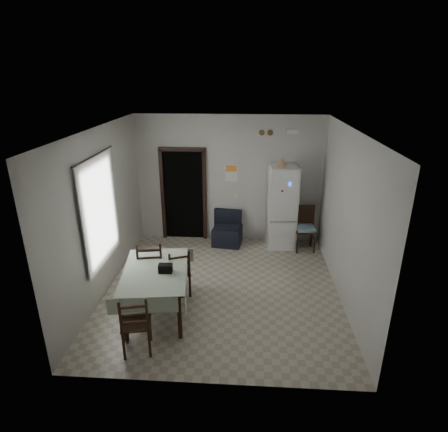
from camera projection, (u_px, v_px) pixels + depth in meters
name	position (u px, v px, depth m)	size (l,w,h in m)	color
ground	(222.00, 289.00, 6.91)	(4.50, 4.50, 0.00)	#B2A791
ceiling	(222.00, 130.00, 5.86)	(4.20, 4.50, 0.02)	white
wall_back	(229.00, 180.00, 8.47)	(4.20, 0.02, 2.90)	beige
wall_front	(208.00, 286.00, 4.29)	(4.20, 0.02, 2.90)	beige
wall_left	(102.00, 213.00, 6.51)	(0.02, 4.50, 2.90)	beige
wall_right	(347.00, 219.00, 6.25)	(0.02, 4.50, 2.90)	beige
doorway	(185.00, 193.00, 8.87)	(1.06, 0.52, 2.22)	black
window_recess	(94.00, 211.00, 6.29)	(0.10, 1.20, 1.60)	silver
curtain	(100.00, 212.00, 6.29)	(0.02, 1.45, 1.85)	white
curtain_rod	(94.00, 156.00, 5.94)	(0.02, 0.02, 1.60)	black
calendar	(231.00, 173.00, 8.40)	(0.28, 0.02, 0.40)	white
calendar_image	(231.00, 168.00, 8.36)	(0.24, 0.01, 0.14)	orange
light_switch	(235.00, 195.00, 8.58)	(0.08, 0.02, 0.12)	beige
vent_left	(262.00, 133.00, 8.03)	(0.12, 0.12, 0.03)	brown
vent_right	(270.00, 133.00, 8.02)	(0.12, 0.12, 0.03)	brown
emergency_light	(293.00, 132.00, 7.96)	(0.25, 0.07, 0.09)	white
fridge	(282.00, 207.00, 8.29)	(0.61, 0.61, 1.87)	white
tan_cone	(282.00, 162.00, 7.86)	(0.23, 0.23, 0.19)	tan
navy_seat	(227.00, 229.00, 8.56)	(0.63, 0.61, 0.77)	black
corner_chair	(305.00, 229.00, 8.25)	(0.43, 0.43, 1.00)	black
dining_table	(156.00, 292.00, 6.09)	(1.01, 1.53, 0.80)	#9DAD94
black_bag	(166.00, 268.00, 5.86)	(0.21, 0.13, 0.14)	black
dining_chair_far_left	(151.00, 267.00, 6.59)	(0.45, 0.45, 1.06)	black
dining_chair_far_right	(178.00, 272.00, 6.60)	(0.39, 0.39, 0.90)	black
dining_chair_near_head	(136.00, 322.00, 5.23)	(0.41, 0.41, 0.95)	black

